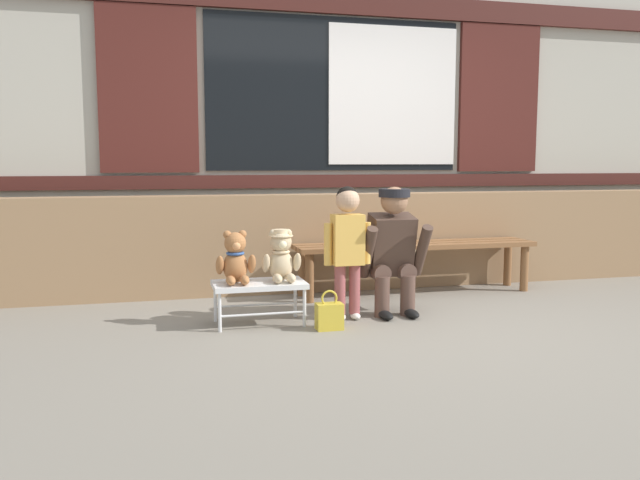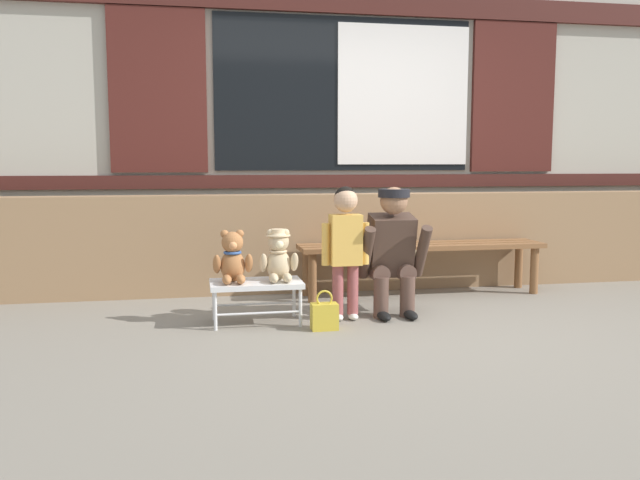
% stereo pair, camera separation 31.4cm
% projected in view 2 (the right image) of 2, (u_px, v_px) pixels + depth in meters
% --- Properties ---
extents(ground_plane, '(60.00, 60.00, 0.00)m').
position_uv_depth(ground_plane, '(403.00, 328.00, 4.53)').
color(ground_plane, gray).
extents(brick_low_wall, '(7.92, 0.25, 0.85)m').
position_uv_depth(brick_low_wall, '(354.00, 242.00, 5.87)').
color(brick_low_wall, '#997551').
rests_on(brick_low_wall, ground).
extents(shop_facade, '(8.08, 0.26, 3.27)m').
position_uv_depth(shop_facade, '(342.00, 107.00, 6.23)').
color(shop_facade, '#B7B2A3').
rests_on(shop_facade, ground).
extents(wooden_bench_long, '(2.10, 0.40, 0.44)m').
position_uv_depth(wooden_bench_long, '(422.00, 251.00, 5.62)').
color(wooden_bench_long, brown).
rests_on(wooden_bench_long, ground).
extents(small_display_bench, '(0.64, 0.36, 0.30)m').
position_uv_depth(small_display_bench, '(256.00, 286.00, 4.63)').
color(small_display_bench, silver).
rests_on(small_display_bench, ground).
extents(teddy_bear_plain, '(0.28, 0.26, 0.36)m').
position_uv_depth(teddy_bear_plain, '(233.00, 259.00, 4.58)').
color(teddy_bear_plain, '#A86B3D').
rests_on(teddy_bear_plain, small_display_bench).
extents(teddy_bear_with_hat, '(0.28, 0.27, 0.36)m').
position_uv_depth(teddy_bear_with_hat, '(279.00, 256.00, 4.64)').
color(teddy_bear_with_hat, '#CCB289').
rests_on(teddy_bear_with_hat, small_display_bench).
extents(child_standing, '(0.35, 0.18, 0.96)m').
position_uv_depth(child_standing, '(346.00, 238.00, 4.70)').
color(child_standing, '#994C4C').
rests_on(child_standing, ground).
extents(adult_crouching, '(0.50, 0.49, 0.95)m').
position_uv_depth(adult_crouching, '(393.00, 251.00, 4.87)').
color(adult_crouching, brown).
rests_on(adult_crouching, ground).
extents(handbag_on_ground, '(0.18, 0.11, 0.27)m').
position_uv_depth(handbag_on_ground, '(324.00, 316.00, 4.47)').
color(handbag_on_ground, gold).
rests_on(handbag_on_ground, ground).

